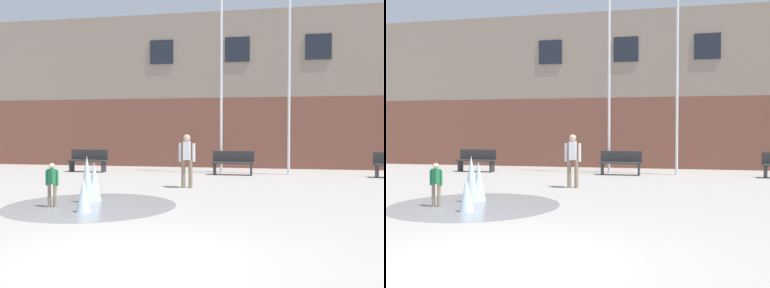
{
  "view_description": "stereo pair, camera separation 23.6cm",
  "coord_description": "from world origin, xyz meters",
  "views": [
    {
      "loc": [
        1.97,
        -5.59,
        1.74
      ],
      "look_at": [
        -0.68,
        7.67,
        1.3
      ],
      "focal_mm": 42.0,
      "sensor_mm": 36.0,
      "label": 1
    },
    {
      "loc": [
        2.2,
        -5.55,
        1.74
      ],
      "look_at": [
        -0.68,
        7.67,
        1.3
      ],
      "focal_mm": 42.0,
      "sensor_mm": 36.0,
      "label": 2
    }
  ],
  "objects": [
    {
      "name": "ground_plane",
      "position": [
        0.0,
        0.0,
        0.0
      ],
      "size": [
        100.0,
        100.0,
        0.0
      ],
      "primitive_type": "plane",
      "color": "gray"
    },
    {
      "name": "flagpole_left",
      "position": [
        -0.35,
        12.02,
        4.6
      ],
      "size": [
        0.8,
        0.1,
        8.7
      ],
      "color": "silver",
      "rests_on": "ground"
    },
    {
      "name": "park_bench_left_of_flagpoles",
      "position": [
        0.15,
        11.51,
        0.48
      ],
      "size": [
        1.6,
        0.44,
        0.91
      ],
      "color": "#28282D",
      "rests_on": "ground"
    },
    {
      "name": "splash_fountain",
      "position": [
        -2.4,
        4.11,
        0.37
      ],
      "size": [
        3.89,
        3.89,
        1.12
      ],
      "color": "gray",
      "rests_on": "ground"
    },
    {
      "name": "child_running",
      "position": [
        -3.06,
        3.59,
        0.58
      ],
      "size": [
        0.31,
        0.21,
        0.99
      ],
      "rotation": [
        0.0,
        0.0,
        -0.5
      ],
      "color": "#89755B",
      "rests_on": "ground"
    },
    {
      "name": "adult_near_bench",
      "position": [
        -0.79,
        7.44,
        0.93
      ],
      "size": [
        0.5,
        0.36,
        1.59
      ],
      "rotation": [
        0.0,
        0.0,
        1.68
      ],
      "color": "#89755B",
      "rests_on": "ground"
    },
    {
      "name": "flagpole_right",
      "position": [
        2.26,
        12.02,
        4.67
      ],
      "size": [
        0.8,
        0.1,
        8.83
      ],
      "color": "silver",
      "rests_on": "ground"
    },
    {
      "name": "library_building",
      "position": [
        0.0,
        17.58,
        3.53
      ],
      "size": [
        36.0,
        6.05,
        7.06
      ],
      "color": "brown",
      "rests_on": "ground"
    },
    {
      "name": "park_bench_far_left",
      "position": [
        -5.82,
        11.59,
        0.48
      ],
      "size": [
        1.6,
        0.44,
        0.91
      ],
      "color": "#28282D",
      "rests_on": "ground"
    }
  ]
}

